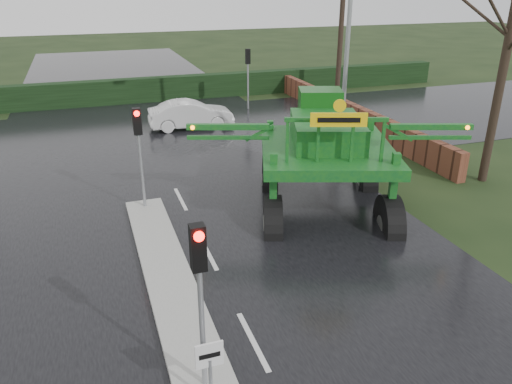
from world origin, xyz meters
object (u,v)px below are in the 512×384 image
object	(u,v)px
traffic_signal_mid	(139,137)
street_light_right	(343,10)
crop_sprayer	(273,151)
white_sedan	(192,128)
traffic_signal_far	(248,65)
traffic_signal_near	(199,274)
keep_left_sign	(210,364)

from	to	relation	value
traffic_signal_mid	street_light_right	distance (m)	11.05
crop_sprayer	white_sedan	world-z (taller)	crop_sprayer
street_light_right	traffic_signal_far	bearing A→B (deg)	101.95
traffic_signal_near	white_sedan	distance (m)	18.55
keep_left_sign	crop_sprayer	distance (m)	7.78
keep_left_sign	white_sedan	bearing A→B (deg)	78.80
crop_sprayer	white_sedan	bearing A→B (deg)	109.37
keep_left_sign	traffic_signal_far	world-z (taller)	traffic_signal_far
white_sedan	traffic_signal_mid	bearing A→B (deg)	161.66
street_light_right	white_sedan	world-z (taller)	street_light_right
traffic_signal_mid	traffic_signal_far	xyz separation A→B (m)	(7.80, 12.52, 0.00)
keep_left_sign	traffic_signal_mid	size ratio (longest dim) A/B	0.38
street_light_right	white_sedan	xyz separation A→B (m)	(-5.83, 5.00, -5.99)
keep_left_sign	crop_sprayer	size ratio (longest dim) A/B	0.15
traffic_signal_near	crop_sprayer	xyz separation A→B (m)	(3.73, 6.20, -0.16)
keep_left_sign	traffic_signal_near	distance (m)	1.61
street_light_right	white_sedan	bearing A→B (deg)	139.41
traffic_signal_far	street_light_right	bearing A→B (deg)	101.95
traffic_signal_near	white_sedan	xyz separation A→B (m)	(3.66, 18.00, -2.59)
traffic_signal_near	traffic_signal_mid	bearing A→B (deg)	90.00
keep_left_sign	crop_sprayer	xyz separation A→B (m)	(3.73, 6.69, 1.37)
traffic_signal_near	traffic_signal_mid	distance (m)	8.50
keep_left_sign	white_sedan	size ratio (longest dim) A/B	0.31
traffic_signal_near	traffic_signal_mid	world-z (taller)	same
white_sedan	traffic_signal_near	bearing A→B (deg)	171.24
keep_left_sign	street_light_right	bearing A→B (deg)	54.88
traffic_signal_far	white_sedan	bearing A→B (deg)	36.07
white_sedan	traffic_signal_far	bearing A→B (deg)	-51.19
traffic_signal_mid	crop_sprayer	xyz separation A→B (m)	(3.73, -2.30, -0.16)
traffic_signal_near	traffic_signal_far	bearing A→B (deg)	69.64
street_light_right	crop_sprayer	world-z (taller)	street_light_right
keep_left_sign	traffic_signal_mid	world-z (taller)	traffic_signal_mid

